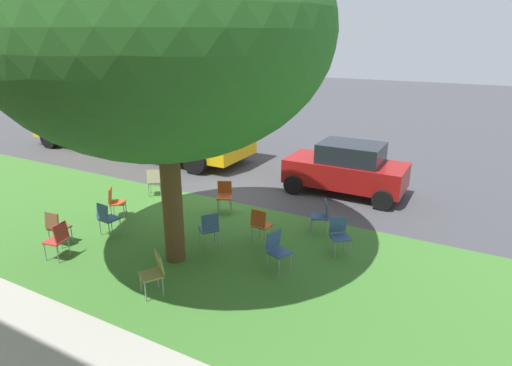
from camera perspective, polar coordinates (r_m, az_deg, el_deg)
The scene contains 17 objects.
ground at distance 13.30m, azimuth -3.52°, elevation -2.07°, with size 80.00×80.00×0.00m, color #424247.
grass_verge at distance 10.95m, azimuth -12.44°, elevation -7.33°, with size 48.00×6.00×0.01m, color #3D752D.
street_tree at distance 8.79m, azimuth -12.61°, elevation 19.19°, with size 6.66×6.66×7.34m.
chair_0 at distance 10.17m, azimuth -6.23°, elevation -5.87°, with size 0.59×0.59×0.88m.
chair_1 at distance 9.19m, azimuth 2.81°, elevation -8.65°, with size 0.53×0.53×0.88m.
chair_2 at distance 8.60m, azimuth -13.39°, elevation -11.27°, with size 0.57×0.58×0.88m.
chair_3 at distance 12.22m, azimuth -4.23°, elevation -1.44°, with size 0.56×0.56×0.88m.
chair_4 at distance 11.30m, azimuth -19.29°, elevation -4.28°, with size 0.46×0.46×0.88m.
chair_5 at distance 10.57m, azimuth -24.90°, elevation -6.66°, with size 0.49×0.49×0.88m.
chair_6 at distance 11.23m, azimuth -25.06°, elevation -5.19°, with size 0.46×0.46×0.88m.
chair_7 at distance 12.36m, azimuth -18.30°, elevation -2.16°, with size 0.58×0.58×0.88m.
chair_8 at distance 13.69m, azimuth -13.39°, elevation 0.36°, with size 0.57×0.58×0.88m.
chair_9 at distance 10.02m, azimuth 11.04°, elevation -6.54°, with size 0.58×0.59×0.88m.
chair_10 at distance 10.98m, azimuth 8.77°, elevation -4.07°, with size 0.56×0.55×0.88m.
chair_11 at distance 10.32m, azimuth 0.62°, elevation -5.38°, with size 0.45×0.45×0.88m.
parked_car at distance 13.76m, azimuth 11.99°, elevation 1.96°, with size 3.70×1.92×1.65m.
school_bus at distance 18.86m, azimuth -15.97°, elevation 9.10°, with size 10.40×2.80×2.88m.
Camera 1 is at (-6.62, 10.50, 4.79)m, focal length 30.01 mm.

